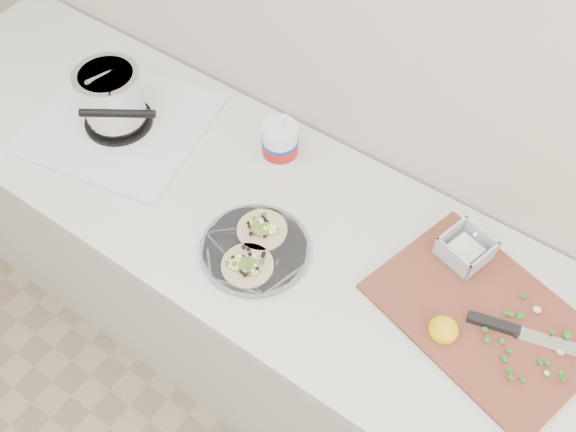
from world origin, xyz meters
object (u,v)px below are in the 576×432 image
Objects in this scene: taco_plate at (255,247)px; tub at (280,141)px; cutboard at (485,307)px; stove at (115,106)px.

tub is (-0.13, 0.29, 0.05)m from taco_plate.
cutboard is (0.54, 0.17, 0.00)m from taco_plate.
taco_plate is at bearing -23.68° from stove.
taco_plate is at bearing -147.15° from cutboard.
tub is (0.45, 0.17, -0.01)m from stove.
tub is at bearing -174.86° from cutboard.
stove reaches higher than tub.
cutboard is at bearing -9.22° from stove.
cutboard is (1.12, 0.05, -0.06)m from stove.
stove is at bearing 168.15° from taco_plate.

